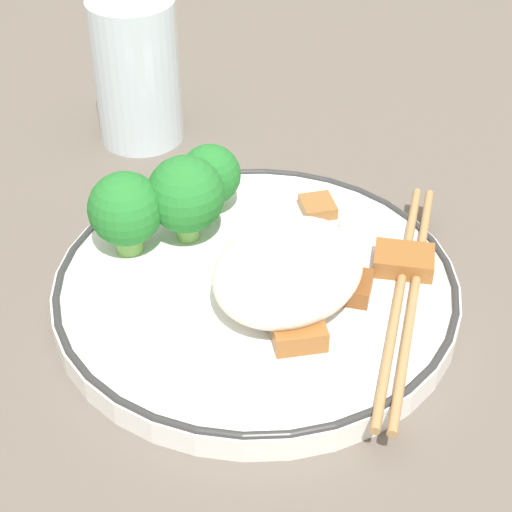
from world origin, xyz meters
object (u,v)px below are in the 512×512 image
Objects in this scene: broccoli_back_center at (186,195)px; chopsticks at (407,293)px; broccoli_back_right at (126,210)px; drinking_glass at (137,72)px; plate at (256,288)px; broccoli_back_left at (210,175)px.

chopsticks is at bearing -76.80° from broccoli_back_center.
broccoli_back_right is (-0.03, 0.02, -0.00)m from broccoli_back_center.
broccoli_back_center reaches higher than broccoli_back_right.
drinking_glass is (0.06, 0.28, 0.04)m from chopsticks.
plate is 0.08m from broccoli_back_center.
plate is 4.51× the size of broccoli_back_right.
drinking_glass is (0.13, 0.11, 0.01)m from broccoli_back_right.
plate is at bearing -97.74° from broccoli_back_center.
broccoli_back_right is 0.27× the size of chopsticks.
drinking_glass is at bearing 53.86° from broccoli_back_center.
broccoli_back_right reaches higher than chopsticks.
chopsticks is (0.03, -0.15, -0.03)m from broccoli_back_center.
broccoli_back_left is at bearing 13.86° from broccoli_back_center.
broccoli_back_center is at bearing 82.26° from plate.
broccoli_back_left is at bearing 58.58° from plate.
broccoli_back_right is at bearing 105.95° from plate.
drinking_glass reaches higher than plate.
broccoli_back_center is 0.04m from broccoli_back_right.
broccoli_back_right is at bearing 111.78° from chopsticks.
broccoli_back_left is 0.04m from broccoli_back_center.
chopsticks is at bearing -62.69° from plate.
broccoli_back_center is at bearing -166.14° from broccoli_back_left.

